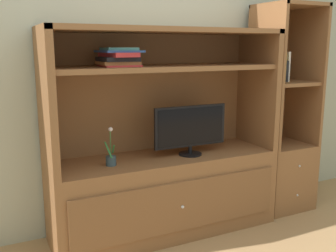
{
  "coord_description": "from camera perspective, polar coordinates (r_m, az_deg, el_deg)",
  "views": [
    {
      "loc": [
        -1.27,
        -2.27,
        1.48
      ],
      "look_at": [
        0.0,
        0.35,
        0.89
      ],
      "focal_mm": 41.39,
      "sensor_mm": 36.0,
      "label": 1
    }
  ],
  "objects": [
    {
      "name": "tv_monitor",
      "position": [
        3.06,
        3.34,
        -0.34
      ],
      "size": [
        0.62,
        0.19,
        0.4
      ],
      "color": "black",
      "rests_on": "media_console"
    },
    {
      "name": "upright_book_row",
      "position": [
        3.57,
        15.75,
        8.21
      ],
      "size": [
        0.18,
        0.16,
        0.26
      ],
      "color": "#338C4C",
      "rests_on": "bookshelf_tall"
    },
    {
      "name": "bookshelf_tall",
      "position": [
        3.75,
        16.22,
        -2.68
      ],
      "size": [
        0.5,
        0.49,
        1.85
      ],
      "color": "brown",
      "rests_on": "ground_plane"
    },
    {
      "name": "magazine_stack",
      "position": [
        2.81,
        -7.33,
        10.03
      ],
      "size": [
        0.28,
        0.34,
        0.13
      ],
      "color": "red",
      "rests_on": "media_console"
    },
    {
      "name": "painted_rear_wall",
      "position": [
        3.28,
        -3.12,
        10.14
      ],
      "size": [
        6.0,
        0.1,
        2.8
      ],
      "primitive_type": "cube",
      "color": "#ADB29E",
      "rests_on": "ground_plane"
    },
    {
      "name": "potted_plant",
      "position": [
        2.84,
        -8.4,
        -4.66
      ],
      "size": [
        0.08,
        0.12,
        0.29
      ],
      "color": "#384C56",
      "rests_on": "media_console"
    },
    {
      "name": "media_console",
      "position": [
        3.12,
        -0.46,
        -6.68
      ],
      "size": [
        1.82,
        0.58,
        1.62
      ],
      "color": "brown",
      "rests_on": "ground_plane"
    }
  ]
}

